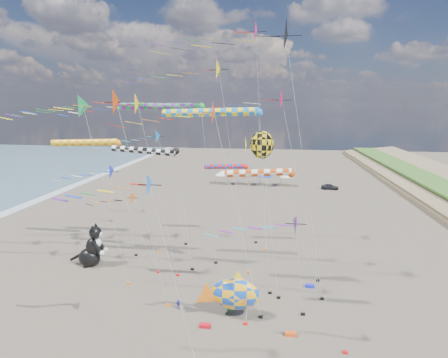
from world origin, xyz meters
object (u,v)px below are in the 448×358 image
child_green (229,309)px  parked_car (330,187)px  cat_inflatable (91,245)px  child_blue (178,304)px  fish_inflatable (235,294)px  person_adult (236,294)px

child_green → parked_car: size_ratio=0.32×
cat_inflatable → child_green: (17.12, -7.56, -1.94)m
child_blue → parked_car: 54.35m
cat_inflatable → fish_inflatable: size_ratio=0.88×
child_blue → parked_car: bearing=34.9°
fish_inflatable → child_green: (-0.49, 0.25, -1.62)m
fish_inflatable → parked_car: 53.04m
fish_inflatable → parked_car: bearing=72.7°
fish_inflatable → child_green: size_ratio=4.79×
person_adult → parked_car: person_adult is taller
person_adult → parked_car: 50.90m
child_blue → parked_car: parked_car is taller
parked_car → fish_inflatable: bearing=170.1°
cat_inflatable → parked_car: (33.36, 42.81, -1.90)m
cat_inflatable → parked_car: 54.31m
cat_inflatable → child_green: cat_inflatable is taller
fish_inflatable → child_blue: fish_inflatable is taller
person_adult → child_blue: bearing=165.8°
cat_inflatable → person_adult: size_ratio=2.85×
fish_inflatable → parked_car: (15.76, 50.62, -1.59)m
person_adult → child_green: 2.06m
fish_inflatable → child_blue: (-5.23, 0.48, -1.74)m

